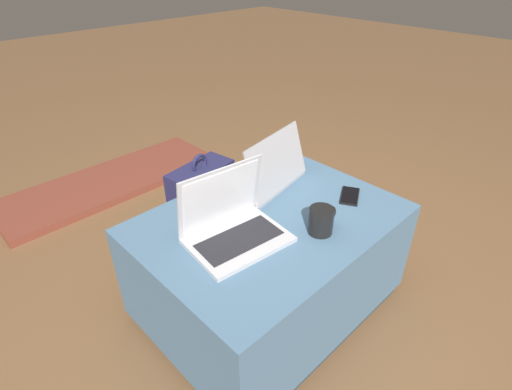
{
  "coord_description": "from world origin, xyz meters",
  "views": [
    {
      "loc": [
        -0.9,
        -0.85,
        1.36
      ],
      "look_at": [
        -0.02,
        0.06,
        0.55
      ],
      "focal_mm": 28.0,
      "sensor_mm": 36.0,
      "label": 1
    }
  ],
  "objects_px": {
    "backpack": "(202,211)",
    "coffee_mug": "(322,220)",
    "laptop_far": "(266,175)",
    "cell_phone": "(350,196)",
    "laptop_near": "(232,225)"
  },
  "relations": [
    {
      "from": "cell_phone",
      "to": "backpack",
      "type": "xyz_separation_m",
      "value": [
        -0.3,
        0.63,
        -0.25
      ]
    },
    {
      "from": "cell_phone",
      "to": "backpack",
      "type": "distance_m",
      "value": 0.74
    },
    {
      "from": "laptop_near",
      "to": "backpack",
      "type": "height_order",
      "value": "laptop_near"
    },
    {
      "from": "cell_phone",
      "to": "backpack",
      "type": "height_order",
      "value": "backpack"
    },
    {
      "from": "laptop_near",
      "to": "coffee_mug",
      "type": "distance_m",
      "value": 0.32
    },
    {
      "from": "laptop_far",
      "to": "cell_phone",
      "type": "relative_size",
      "value": 2.68
    },
    {
      "from": "coffee_mug",
      "to": "laptop_far",
      "type": "bearing_deg",
      "value": 76.09
    },
    {
      "from": "cell_phone",
      "to": "laptop_near",
      "type": "bearing_deg",
      "value": -133.69
    },
    {
      "from": "laptop_near",
      "to": "cell_phone",
      "type": "xyz_separation_m",
      "value": [
        0.52,
        -0.14,
        -0.05
      ]
    },
    {
      "from": "laptop_far",
      "to": "backpack",
      "type": "relative_size",
      "value": 0.74
    },
    {
      "from": "laptop_near",
      "to": "laptop_far",
      "type": "bearing_deg",
      "value": 33.26
    },
    {
      "from": "cell_phone",
      "to": "coffee_mug",
      "type": "height_order",
      "value": "coffee_mug"
    },
    {
      "from": "laptop_far",
      "to": "coffee_mug",
      "type": "distance_m",
      "value": 0.38
    },
    {
      "from": "laptop_near",
      "to": "laptop_far",
      "type": "height_order",
      "value": "laptop_near"
    },
    {
      "from": "backpack",
      "to": "coffee_mug",
      "type": "relative_size",
      "value": 4.24
    }
  ]
}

